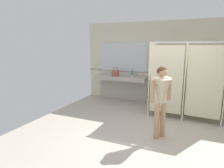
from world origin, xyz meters
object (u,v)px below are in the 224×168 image
at_px(person_standing, 161,94).
at_px(handbag, 115,73).
at_px(soap_dispenser, 132,73).
at_px(paper_cup, 132,76).

bearing_deg(person_standing, handbag, 131.44).
relative_size(person_standing, soap_dispenser, 7.22).
xyz_separation_m(soap_dispenser, paper_cup, (0.10, -0.28, -0.05)).
distance_m(person_standing, handbag, 2.98).
distance_m(handbag, paper_cup, 0.62).
height_order(handbag, paper_cup, handbag).
bearing_deg(soap_dispenser, handbag, -150.52).
bearing_deg(paper_cup, person_standing, -58.84).
bearing_deg(paper_cup, handbag, -178.89).
bearing_deg(soap_dispenser, person_standing, -60.04).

